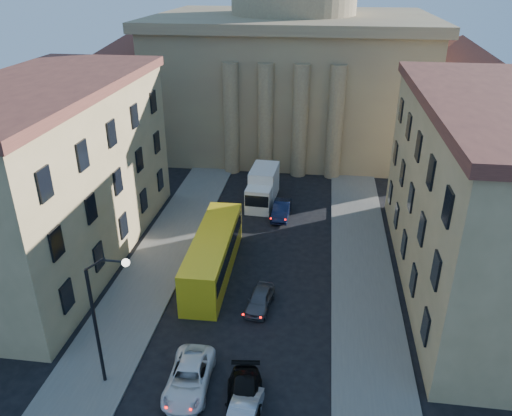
{
  "coord_description": "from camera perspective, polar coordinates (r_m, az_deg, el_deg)",
  "views": [
    {
      "loc": [
        4.54,
        -13.03,
        22.51
      ],
      "look_at": [
        0.4,
        17.29,
        7.68
      ],
      "focal_mm": 35.0,
      "sensor_mm": 36.0,
      "label": 1
    }
  ],
  "objects": [
    {
      "name": "sidewalk_left",
      "position": [
        40.45,
        -12.59,
        -8.55
      ],
      "size": [
        5.0,
        60.0,
        0.15
      ],
      "primitive_type": "cube",
      "color": "#615E58",
      "rests_on": "ground"
    },
    {
      "name": "city_bus",
      "position": [
        40.2,
        -4.91,
        -5.17
      ],
      "size": [
        3.04,
        12.27,
        3.45
      ],
      "rotation": [
        0.0,
        0.0,
        0.02
      ],
      "color": "gold",
      "rests_on": "ground"
    },
    {
      "name": "church",
      "position": [
        69.47,
        4.11,
        16.99
      ],
      "size": [
        68.02,
        28.76,
        36.6
      ],
      "color": "#80694F",
      "rests_on": "ground"
    },
    {
      "name": "car_right_distant",
      "position": [
        49.56,
        2.91,
        -0.22
      ],
      "size": [
        1.72,
        4.62,
        1.51
      ],
      "primitive_type": "imported",
      "rotation": [
        0.0,
        0.0,
        -0.03
      ],
      "color": "black",
      "rests_on": "ground"
    },
    {
      "name": "car_right_mid",
      "position": [
        29.77,
        -1.4,
        -21.19
      ],
      "size": [
        2.56,
        5.19,
        1.45
      ],
      "primitive_type": "imported",
      "rotation": [
        0.0,
        0.0,
        0.11
      ],
      "color": "black",
      "rests_on": "ground"
    },
    {
      "name": "car_left_mid",
      "position": [
        31.22,
        -7.66,
        -18.66
      ],
      "size": [
        2.63,
        5.37,
        1.47
      ],
      "primitive_type": "imported",
      "rotation": [
        0.0,
        0.0,
        0.04
      ],
      "color": "white",
      "rests_on": "ground"
    },
    {
      "name": "building_left",
      "position": [
        43.8,
        -22.32,
        3.71
      ],
      "size": [
        11.6,
        26.6,
        14.7
      ],
      "color": "tan",
      "rests_on": "ground"
    },
    {
      "name": "box_truck",
      "position": [
        52.17,
        0.75,
        2.34
      ],
      "size": [
        2.89,
        6.64,
        3.58
      ],
      "rotation": [
        0.0,
        0.0,
        -0.05
      ],
      "color": "silver",
      "rests_on": "ground"
    },
    {
      "name": "car_right_far",
      "position": [
        36.93,
        0.46,
        -10.39
      ],
      "size": [
        2.03,
        4.11,
        1.35
      ],
      "primitive_type": "imported",
      "rotation": [
        0.0,
        0.0,
        -0.12
      ],
      "color": "#4C4C51",
      "rests_on": "ground"
    },
    {
      "name": "street_lamp",
      "position": [
        29.52,
        -17.19,
        -11.2
      ],
      "size": [
        2.62,
        0.44,
        8.83
      ],
      "color": "black",
      "rests_on": "ground"
    },
    {
      "name": "building_right",
      "position": [
        40.12,
        25.21,
        1.18
      ],
      "size": [
        11.6,
        26.6,
        14.7
      ],
      "color": "tan",
      "rests_on": "ground"
    },
    {
      "name": "sidewalk_right",
      "position": [
        38.49,
        12.39,
        -10.5
      ],
      "size": [
        5.0,
        60.0,
        0.15
      ],
      "primitive_type": "cube",
      "color": "#615E58",
      "rests_on": "ground"
    }
  ]
}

